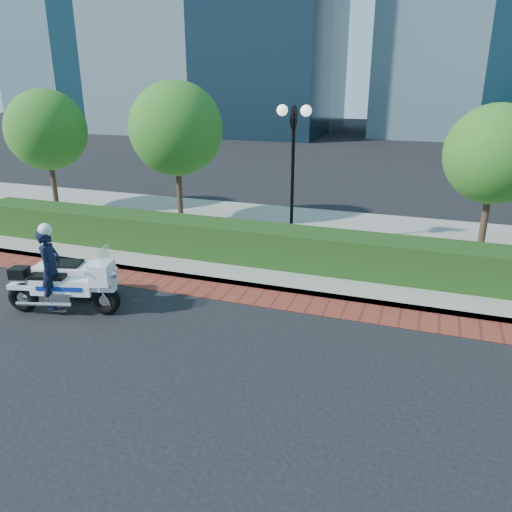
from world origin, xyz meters
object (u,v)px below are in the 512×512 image
(police_motorcycle, at_px, (65,277))
(lamppost, at_px, (293,155))
(tree_b, at_px, (176,129))
(tree_a, at_px, (47,130))
(tree_c, at_px, (495,154))

(police_motorcycle, bearing_deg, lamppost, 40.73)
(tree_b, distance_m, police_motorcycle, 7.48)
(lamppost, bearing_deg, tree_a, 172.59)
(tree_a, distance_m, tree_b, 5.50)
(police_motorcycle, bearing_deg, tree_c, 21.62)
(lamppost, relative_size, tree_b, 0.86)
(lamppost, xyz_separation_m, tree_b, (-4.50, 1.30, 0.48))
(tree_a, bearing_deg, tree_c, -0.00)
(tree_c, bearing_deg, lamppost, -166.70)
(lamppost, height_order, police_motorcycle, lamppost)
(tree_c, relative_size, police_motorcycle, 1.64)
(lamppost, relative_size, tree_a, 0.92)
(tree_a, height_order, tree_c, tree_a)
(tree_a, distance_m, tree_c, 15.50)
(tree_b, bearing_deg, police_motorcycle, -84.65)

